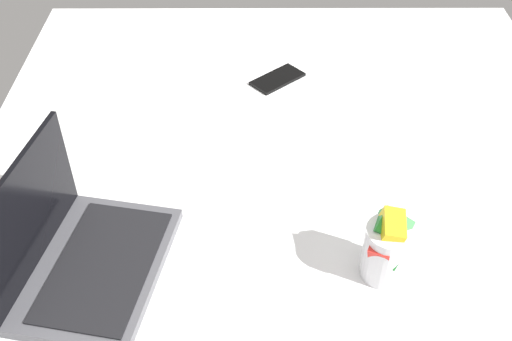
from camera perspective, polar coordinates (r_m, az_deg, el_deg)
bed_mattress at (r=132.38cm, az=3.16°, el=-6.82°), size 180.00×140.00×18.00cm
laptop at (r=117.34cm, az=-15.99°, el=-7.27°), size 36.76×28.84×23.00cm
snack_cup at (r=113.45cm, az=11.96°, el=-7.02°), size 10.27×9.00×14.47cm
cell_phone at (r=164.03cm, az=1.98°, el=8.39°), size 14.34×15.01×0.80cm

